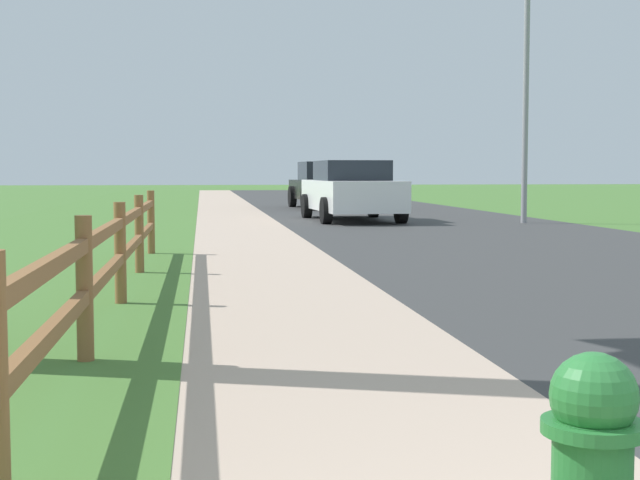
{
  "coord_description": "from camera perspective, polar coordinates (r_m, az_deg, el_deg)",
  "views": [
    {
      "loc": [
        -1.86,
        -1.14,
        1.24
      ],
      "look_at": [
        -0.88,
        6.4,
        0.67
      ],
      "focal_mm": 51.09,
      "sensor_mm": 36.0,
      "label": 1
    }
  ],
  "objects": [
    {
      "name": "grass_verge",
      "position": [
        28.29,
        -12.76,
        1.69
      ],
      "size": [
        5.0,
        66.0,
        0.0
      ],
      "primitive_type": "cube",
      "color": "#477531",
      "rests_on": "ground"
    },
    {
      "name": "ground_plane",
      "position": [
        26.24,
        -3.34,
        1.58
      ],
      "size": [
        120.0,
        120.0,
        0.0
      ],
      "primitive_type": "plane",
      "color": "#477531"
    },
    {
      "name": "road_asphalt",
      "position": [
        28.68,
        3.37,
        1.82
      ],
      "size": [
        7.0,
        66.0,
        0.01
      ],
      "primitive_type": "cube",
      "color": "#3A3A3A",
      "rests_on": "ground"
    },
    {
      "name": "parked_car_black",
      "position": [
        30.85,
        0.38,
        3.44
      ],
      "size": [
        2.28,
        4.6,
        1.57
      ],
      "color": "black",
      "rests_on": "ground"
    },
    {
      "name": "curb_concrete",
      "position": [
        28.19,
        -9.72,
        1.73
      ],
      "size": [
        6.0,
        66.0,
        0.01
      ],
      "primitive_type": "cube",
      "color": "#BFA58F",
      "rests_on": "ground"
    },
    {
      "name": "parked_suv_white",
      "position": [
        23.14,
        1.98,
        3.11
      ],
      "size": [
        2.2,
        4.82,
        1.52
      ],
      "color": "white",
      "rests_on": "ground"
    },
    {
      "name": "street_lamp",
      "position": [
        22.69,
        13.05,
        11.13
      ],
      "size": [
        1.17,
        0.2,
        6.75
      ],
      "color": "gray",
      "rests_on": "ground"
    },
    {
      "name": "rail_fence",
      "position": [
        7.4,
        -13.29,
        -1.06
      ],
      "size": [
        0.11,
        13.24,
        0.96
      ],
      "color": "brown",
      "rests_on": "ground"
    }
  ]
}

